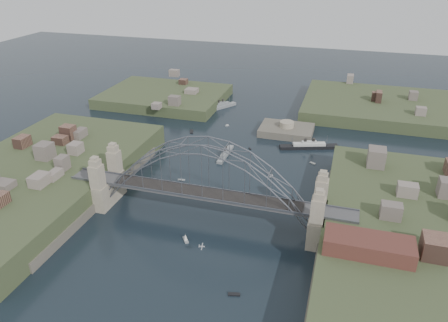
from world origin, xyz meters
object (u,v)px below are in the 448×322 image
fort_island (286,134)px  naval_cruiser_near (225,154)px  ocean_liner (309,146)px  naval_cruiser_far (221,106)px  wharf_shed (369,246)px  bridge (205,181)px

fort_island → naval_cruiser_near: bearing=-123.5°
ocean_liner → naval_cruiser_far: bearing=143.4°
fort_island → naval_cruiser_far: naval_cruiser_far is taller
fort_island → wharf_shed: bearing=-69.1°
wharf_shed → naval_cruiser_near: wharf_shed is taller
naval_cruiser_near → ocean_liner: size_ratio=0.68×
wharf_shed → ocean_liner: wharf_shed is taller
fort_island → naval_cruiser_far: size_ratio=1.36×
fort_island → naval_cruiser_near: (-18.61, -28.13, 1.06)m
naval_cruiser_far → ocean_liner: bearing=-36.6°
naval_cruiser_far → ocean_liner: size_ratio=0.71×
wharf_shed → fort_island: bearing=110.9°
wharf_shed → naval_cruiser_far: (-68.03, 106.56, -9.06)m
fort_island → wharf_shed: wharf_shed is taller
fort_island → naval_cruiser_far: bearing=147.9°
bridge → naval_cruiser_near: size_ratio=5.41×
naval_cruiser_near → naval_cruiser_far: (-17.42, 50.69, 0.22)m
fort_island → wharf_shed: 90.48m
naval_cruiser_far → ocean_liner: 58.54m
bridge → fort_island: 72.14m
fort_island → naval_cruiser_near: size_ratio=1.42×
bridge → naval_cruiser_far: size_ratio=5.19×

